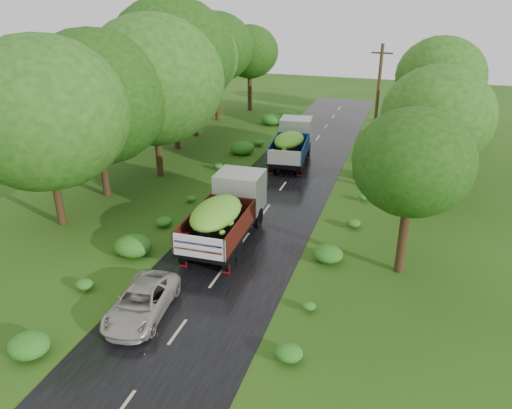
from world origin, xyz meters
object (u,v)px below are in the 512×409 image
at_px(truck_near, 227,210).
at_px(car, 141,302).
at_px(truck_far, 292,141).
at_px(utility_pole, 377,103).

height_order(truck_near, car, truck_near).
bearing_deg(car, truck_near, 75.73).
distance_m(truck_near, truck_far, 13.33).
relative_size(truck_far, utility_pole, 0.82).
height_order(truck_far, car, truck_far).
xyz_separation_m(truck_far, utility_pole, (5.78, 2.13, 2.80)).
distance_m(car, utility_pole, 23.99).
bearing_deg(truck_far, utility_pole, 14.79).
xyz_separation_m(truck_near, truck_far, (0.15, 13.33, -0.08)).
bearing_deg(truck_far, truck_near, -96.07).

